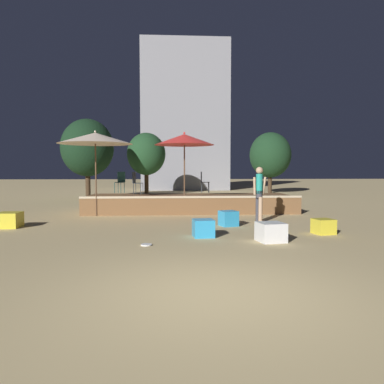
{
  "coord_description": "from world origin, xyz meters",
  "views": [
    {
      "loc": [
        -0.67,
        -5.1,
        1.74
      ],
      "look_at": [
        0.0,
        5.97,
        1.06
      ],
      "focal_mm": 35.0,
      "sensor_mm": 36.0,
      "label": 1
    }
  ],
  "objects_px": {
    "person_0": "(259,192)",
    "background_tree_0": "(270,155)",
    "patio_umbrella_0": "(95,138)",
    "cube_seat_2": "(228,218)",
    "bistro_chair_0": "(136,181)",
    "patio_umbrella_1": "(184,140)",
    "frisbee_disc": "(146,245)",
    "cube_seat_1": "(323,226)",
    "background_tree_1": "(146,154)",
    "bistro_chair_1": "(120,180)",
    "background_tree_2": "(87,148)",
    "cube_seat_0": "(271,232)",
    "cube_seat_4": "(203,228)",
    "cube_seat_3": "(9,220)",
    "bistro_chair_2": "(203,180)"
  },
  "relations": [
    {
      "from": "cube_seat_0",
      "to": "background_tree_2",
      "type": "bearing_deg",
      "value": 118.54
    },
    {
      "from": "person_0",
      "to": "background_tree_0",
      "type": "xyz_separation_m",
      "value": [
        4.32,
        14.53,
        1.74
      ]
    },
    {
      "from": "cube_seat_1",
      "to": "bistro_chair_0",
      "type": "relative_size",
      "value": 0.64
    },
    {
      "from": "cube_seat_2",
      "to": "bistro_chair_0",
      "type": "height_order",
      "value": "bistro_chair_0"
    },
    {
      "from": "bistro_chair_1",
      "to": "cube_seat_2",
      "type": "bearing_deg",
      "value": -28.99
    },
    {
      "from": "patio_umbrella_0",
      "to": "bistro_chair_1",
      "type": "xyz_separation_m",
      "value": [
        0.63,
        2.11,
        -1.6
      ]
    },
    {
      "from": "patio_umbrella_1",
      "to": "cube_seat_4",
      "type": "xyz_separation_m",
      "value": [
        0.3,
        -4.63,
        -2.62
      ]
    },
    {
      "from": "cube_seat_1",
      "to": "bistro_chair_1",
      "type": "bearing_deg",
      "value": 134.27
    },
    {
      "from": "bistro_chair_1",
      "to": "frisbee_disc",
      "type": "relative_size",
      "value": 3.58
    },
    {
      "from": "frisbee_disc",
      "to": "patio_umbrella_1",
      "type": "bearing_deg",
      "value": 78.98
    },
    {
      "from": "cube_seat_0",
      "to": "background_tree_1",
      "type": "bearing_deg",
      "value": 103.63
    },
    {
      "from": "patio_umbrella_1",
      "to": "cube_seat_1",
      "type": "height_order",
      "value": "patio_umbrella_1"
    },
    {
      "from": "patio_umbrella_0",
      "to": "background_tree_0",
      "type": "height_order",
      "value": "background_tree_0"
    },
    {
      "from": "cube_seat_3",
      "to": "bistro_chair_2",
      "type": "xyz_separation_m",
      "value": [
        6.22,
        4.65,
        1.05
      ]
    },
    {
      "from": "cube_seat_2",
      "to": "bistro_chair_1",
      "type": "relative_size",
      "value": 0.68
    },
    {
      "from": "bistro_chair_1",
      "to": "background_tree_2",
      "type": "relative_size",
      "value": 0.2
    },
    {
      "from": "bistro_chair_0",
      "to": "bistro_chair_2",
      "type": "height_order",
      "value": "same"
    },
    {
      "from": "background_tree_1",
      "to": "background_tree_2",
      "type": "height_order",
      "value": "background_tree_2"
    },
    {
      "from": "cube_seat_1",
      "to": "person_0",
      "type": "height_order",
      "value": "person_0"
    },
    {
      "from": "cube_seat_1",
      "to": "bistro_chair_1",
      "type": "xyz_separation_m",
      "value": [
        -6.23,
        6.39,
        1.07
      ]
    },
    {
      "from": "person_0",
      "to": "bistro_chair_0",
      "type": "distance_m",
      "value": 5.29
    },
    {
      "from": "background_tree_0",
      "to": "patio_umbrella_0",
      "type": "bearing_deg",
      "value": -128.43
    },
    {
      "from": "cube_seat_0",
      "to": "person_0",
      "type": "relative_size",
      "value": 0.38
    },
    {
      "from": "frisbee_disc",
      "to": "background_tree_2",
      "type": "height_order",
      "value": "background_tree_2"
    },
    {
      "from": "bistro_chair_1",
      "to": "background_tree_0",
      "type": "height_order",
      "value": "background_tree_0"
    },
    {
      "from": "bistro_chair_1",
      "to": "background_tree_1",
      "type": "relative_size",
      "value": 0.22
    },
    {
      "from": "cube_seat_0",
      "to": "bistro_chair_0",
      "type": "relative_size",
      "value": 0.77
    },
    {
      "from": "cube_seat_4",
      "to": "bistro_chair_1",
      "type": "distance_m",
      "value": 7.34
    },
    {
      "from": "patio_umbrella_0",
      "to": "cube_seat_1",
      "type": "height_order",
      "value": "patio_umbrella_0"
    },
    {
      "from": "patio_umbrella_1",
      "to": "cube_seat_0",
      "type": "bearing_deg",
      "value": -70.8
    },
    {
      "from": "cube_seat_2",
      "to": "background_tree_2",
      "type": "distance_m",
      "value": 12.71
    },
    {
      "from": "cube_seat_0",
      "to": "bistro_chair_0",
      "type": "distance_m",
      "value": 7.48
    },
    {
      "from": "cube_seat_2",
      "to": "cube_seat_0",
      "type": "bearing_deg",
      "value": -76.03
    },
    {
      "from": "cube_seat_1",
      "to": "bistro_chair_1",
      "type": "relative_size",
      "value": 0.64
    },
    {
      "from": "cube_seat_4",
      "to": "frisbee_disc",
      "type": "distance_m",
      "value": 1.74
    },
    {
      "from": "background_tree_0",
      "to": "background_tree_1",
      "type": "xyz_separation_m",
      "value": [
        -8.78,
        -1.5,
        -0.01
      ]
    },
    {
      "from": "patio_umbrella_0",
      "to": "frisbee_disc",
      "type": "distance_m",
      "value": 6.6
    },
    {
      "from": "cube_seat_0",
      "to": "background_tree_0",
      "type": "distance_m",
      "value": 18.63
    },
    {
      "from": "patio_umbrella_1",
      "to": "bistro_chair_1",
      "type": "xyz_separation_m",
      "value": [
        -2.66,
        2.0,
        -1.58
      ]
    },
    {
      "from": "frisbee_disc",
      "to": "background_tree_2",
      "type": "distance_m",
      "value": 14.33
    },
    {
      "from": "patio_umbrella_1",
      "to": "frisbee_disc",
      "type": "relative_size",
      "value": 12.46
    },
    {
      "from": "patio_umbrella_1",
      "to": "background_tree_1",
      "type": "relative_size",
      "value": 0.76
    },
    {
      "from": "patio_umbrella_1",
      "to": "background_tree_1",
      "type": "distance_m",
      "value": 11.16
    },
    {
      "from": "cube_seat_1",
      "to": "background_tree_0",
      "type": "relative_size",
      "value": 0.13
    },
    {
      "from": "cube_seat_4",
      "to": "frisbee_disc",
      "type": "bearing_deg",
      "value": -144.09
    },
    {
      "from": "background_tree_0",
      "to": "background_tree_2",
      "type": "xyz_separation_m",
      "value": [
        -11.95,
        -4.71,
        0.21
      ]
    },
    {
      "from": "cube_seat_2",
      "to": "frisbee_disc",
      "type": "distance_m",
      "value": 3.67
    },
    {
      "from": "patio_umbrella_0",
      "to": "cube_seat_2",
      "type": "relative_size",
      "value": 5.15
    },
    {
      "from": "frisbee_disc",
      "to": "bistro_chair_2",
      "type": "bearing_deg",
      "value": 75.28
    },
    {
      "from": "patio_umbrella_0",
      "to": "bistro_chair_1",
      "type": "height_order",
      "value": "patio_umbrella_0"
    }
  ]
}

